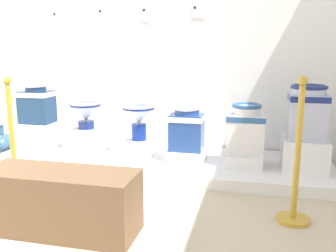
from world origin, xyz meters
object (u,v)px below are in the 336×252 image
object	(u,v)px
info_placard_second	(104,15)
stanchion_post_near_left	(14,161)
plinth_block_tall_cobalt	(39,136)
stanchion_post_near_right	(296,175)
plinth_block_pale_glazed	(139,149)
antique_toilet_squat_floral	(86,114)
antique_toilet_broad_patterned	(187,127)
info_placard_fourth	(199,11)
antique_toilet_tall_cobalt	(37,103)
antique_toilet_rightmost	(307,110)
museum_bench	(60,201)
antique_toilet_leftmost	(246,128)
info_placard_first	(58,18)
decorative_vase_corner	(0,143)
plinth_block_leftmost	(244,159)
plinth_block_broad_patterned	(187,155)
antique_toilet_pale_glazed	(139,118)
plinth_block_squat_floral	(87,143)
plinth_block_rightmost	(304,154)
info_placard_third	(147,14)

from	to	relation	value
info_placard_second	stanchion_post_near_left	distance (m)	1.93
plinth_block_tall_cobalt	stanchion_post_near_right	bearing A→B (deg)	-20.93
stanchion_post_near_left	plinth_block_pale_glazed	bearing A→B (deg)	55.62
antique_toilet_squat_floral	stanchion_post_near_right	world-z (taller)	stanchion_post_near_right
antique_toilet_broad_patterned	info_placard_fourth	bearing A→B (deg)	88.95
antique_toilet_tall_cobalt	antique_toilet_rightmost	size ratio (longest dim) A/B	0.88
museum_bench	antique_toilet_rightmost	bearing A→B (deg)	40.10
info_placard_fourth	antique_toilet_leftmost	bearing A→B (deg)	-47.54
info_placard_first	decorative_vase_corner	bearing A→B (deg)	-131.03
plinth_block_pale_glazed	stanchion_post_near_left	distance (m)	1.26
plinth_block_leftmost	decorative_vase_corner	world-z (taller)	decorative_vase_corner
info_placard_fourth	decorative_vase_corner	size ratio (longest dim) A/B	0.36
plinth_block_tall_cobalt	plinth_block_broad_patterned	xyz separation A→B (m)	(1.62, -0.07, -0.09)
antique_toilet_pale_glazed	info_placard_first	distance (m)	1.55
info_placard_second	stanchion_post_near_left	size ratio (longest dim) A/B	0.15
plinth_block_squat_floral	stanchion_post_near_right	distance (m)	2.18
info_placard_fourth	stanchion_post_near_right	world-z (taller)	info_placard_fourth
antique_toilet_tall_cobalt	antique_toilet_pale_glazed	xyz separation A→B (m)	(1.11, 0.06, -0.12)
antique_toilet_squat_floral	antique_toilet_leftmost	xyz separation A→B (m)	(1.61, -0.08, -0.06)
plinth_block_rightmost	info_placard_fourth	bearing A→B (deg)	150.96
antique_toilet_pale_glazed	antique_toilet_leftmost	world-z (taller)	antique_toilet_leftmost
antique_toilet_squat_floral	info_placard_fourth	distance (m)	1.57
plinth_block_leftmost	antique_toilet_broad_patterned	bearing A→B (deg)	178.28
plinth_block_squat_floral	plinth_block_tall_cobalt	bearing A→B (deg)	179.21
antique_toilet_squat_floral	plinth_block_rightmost	distance (m)	2.14
plinth_block_squat_floral	antique_toilet_rightmost	size ratio (longest dim) A/B	0.72
antique_toilet_pale_glazed	antique_toilet_rightmost	bearing A→B (deg)	-5.39
info_placard_fourth	antique_toilet_squat_floral	bearing A→B (deg)	-154.93
antique_toilet_broad_patterned	info_placard_third	xyz separation A→B (m)	(-0.54, 0.57, 1.09)
antique_toilet_pale_glazed	plinth_block_broad_patterned	world-z (taller)	antique_toilet_pale_glazed
plinth_block_broad_patterned	plinth_block_rightmost	distance (m)	1.06
plinth_block_tall_cobalt	antique_toilet_squat_floral	world-z (taller)	antique_toilet_squat_floral
info_placard_first	stanchion_post_near_left	distance (m)	1.95
info_placard_first	stanchion_post_near_left	xyz separation A→B (m)	(0.38, -1.47, -1.22)
plinth_block_pale_glazed	antique_toilet_pale_glazed	world-z (taller)	antique_toilet_pale_glazed
antique_toilet_squat_floral	info_placard_third	size ratio (longest dim) A/B	2.48
plinth_block_pale_glazed	info_placard_first	distance (m)	1.79
stanchion_post_near_right	plinth_block_tall_cobalt	bearing A→B (deg)	159.07
antique_toilet_rightmost	info_placard_fourth	xyz separation A→B (m)	(-1.05, 0.58, 0.90)
plinth_block_squat_floral	decorative_vase_corner	bearing A→B (deg)	-177.65
antique_toilet_rightmost	museum_bench	world-z (taller)	antique_toilet_rightmost
plinth_block_pale_glazed	antique_toilet_squat_floral	bearing A→B (deg)	-172.73
info_placard_second	antique_toilet_tall_cobalt	bearing A→B (deg)	-139.54
antique_toilet_broad_patterned	plinth_block_tall_cobalt	bearing A→B (deg)	177.41
info_placard_third	decorative_vase_corner	world-z (taller)	info_placard_third
plinth_block_tall_cobalt	antique_toilet_broad_patterned	world-z (taller)	antique_toilet_broad_patterned
info_placard_second	stanchion_post_near_right	size ratio (longest dim) A/B	0.15
info_placard_fourth	decorative_vase_corner	bearing A→B (deg)	-165.40
antique_toilet_rightmost	museum_bench	size ratio (longest dim) A/B	0.48
museum_bench	stanchion_post_near_left	bearing A→B (deg)	144.46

